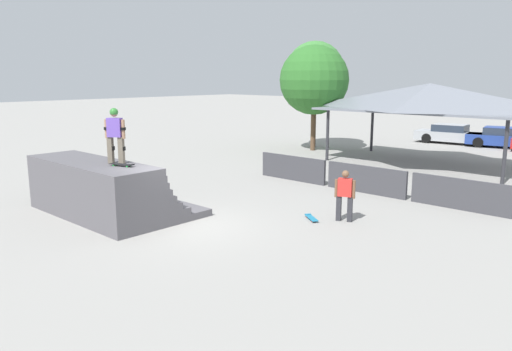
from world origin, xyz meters
TOP-DOWN VIEW (x-y plane):
  - ground_plane at (0.00, 0.00)m, footprint 160.00×160.00m
  - quarter_pipe_ramp at (-2.85, -0.82)m, footprint 5.43×3.46m
  - skater_on_deck at (-1.97, -0.77)m, footprint 0.69×0.50m
  - skateboard_on_deck at (-1.37, -0.94)m, footprint 0.82×0.47m
  - bystander_walking at (3.30, 3.84)m, footprint 0.63×0.36m
  - skateboard_on_ground at (2.46, 3.28)m, footprint 0.77×0.62m
  - barrier_fence at (1.82, 7.62)m, footprint 10.50×0.12m
  - pavilion_shelter at (0.74, 15.23)m, footprint 10.36×5.42m
  - tree_beside_pavilion at (-7.29, 16.64)m, footprint 3.61×3.61m
  - tree_far_back at (-6.43, 15.40)m, footprint 4.09×4.09m
  - parked_car_silver at (-1.53, 24.22)m, footprint 4.70×2.11m
  - parked_car_blue at (1.53, 24.48)m, footprint 4.32×2.53m

SIDE VIEW (x-z plane):
  - ground_plane at x=0.00m, z-range 0.00..0.00m
  - skateboard_on_ground at x=2.46m, z-range 0.01..0.10m
  - barrier_fence at x=1.82m, z-range 0.00..1.05m
  - parked_car_blue at x=1.53m, z-range -0.03..1.24m
  - parked_car_silver at x=-1.53m, z-range -0.03..1.24m
  - quarter_pipe_ramp at x=-2.85m, z-range -0.11..1.66m
  - bystander_walking at x=3.30m, z-range 0.09..1.68m
  - skateboard_on_deck at x=-1.37m, z-range 1.79..1.88m
  - skater_on_deck at x=-1.97m, z-range 1.90..3.59m
  - pavilion_shelter at x=0.74m, z-range 1.33..5.40m
  - tree_far_back at x=-6.43m, z-range 1.06..7.30m
  - tree_beside_pavilion at x=-7.29m, z-range 1.45..7.99m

